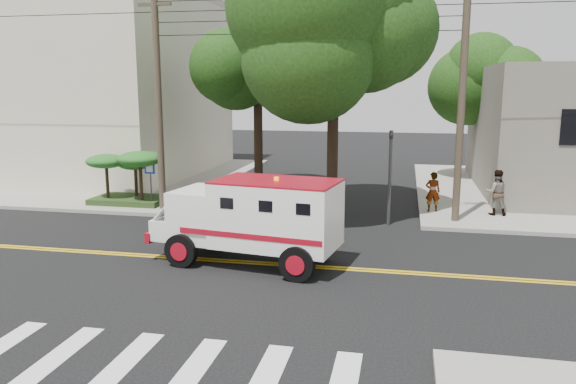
# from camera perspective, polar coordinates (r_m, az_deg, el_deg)

# --- Properties ---
(ground) EXTENTS (100.00, 100.00, 0.00)m
(ground) POSITION_cam_1_polar(r_m,az_deg,el_deg) (16.98, -3.50, -7.19)
(ground) COLOR black
(ground) RESTS_ON ground
(sidewalk_nw) EXTENTS (17.00, 17.00, 0.15)m
(sidewalk_nw) POSITION_cam_1_polar(r_m,az_deg,el_deg) (34.48, -19.46, 1.52)
(sidewalk_nw) COLOR gray
(sidewalk_nw) RESTS_ON ground
(building_left) EXTENTS (16.00, 14.00, 10.00)m
(building_left) POSITION_cam_1_polar(r_m,az_deg,el_deg) (36.43, -21.46, 9.87)
(building_left) COLOR beige
(building_left) RESTS_ON sidewalk_nw
(utility_pole_left) EXTENTS (0.28, 0.28, 9.00)m
(utility_pole_left) POSITION_cam_1_polar(r_m,az_deg,el_deg) (23.76, -13.00, 8.71)
(utility_pole_left) COLOR #382D23
(utility_pole_left) RESTS_ON ground
(utility_pole_right) EXTENTS (0.28, 0.28, 9.00)m
(utility_pole_right) POSITION_cam_1_polar(r_m,az_deg,el_deg) (21.88, 17.21, 8.36)
(utility_pole_right) COLOR #382D23
(utility_pole_right) RESTS_ON ground
(tree_main) EXTENTS (6.08, 5.70, 9.85)m
(tree_main) POSITION_cam_1_polar(r_m,az_deg,el_deg) (22.01, 5.79, 15.83)
(tree_main) COLOR black
(tree_main) RESTS_ON ground
(tree_left) EXTENTS (4.48, 4.20, 7.70)m
(tree_left) POSITION_cam_1_polar(r_m,az_deg,el_deg) (28.25, -2.57, 11.74)
(tree_left) COLOR black
(tree_left) RESTS_ON ground
(tree_right) EXTENTS (4.80, 4.50, 8.20)m
(tree_right) POSITION_cam_1_polar(r_m,az_deg,el_deg) (31.69, 20.47, 11.63)
(tree_right) COLOR black
(tree_right) RESTS_ON ground
(traffic_signal) EXTENTS (0.15, 0.18, 3.60)m
(traffic_signal) POSITION_cam_1_polar(r_m,az_deg,el_deg) (21.40, 10.34, 2.50)
(traffic_signal) COLOR #3F3F42
(traffic_signal) RESTS_ON ground
(accessibility_sign) EXTENTS (0.45, 0.10, 2.02)m
(accessibility_sign) POSITION_cam_1_polar(r_m,az_deg,el_deg) (24.46, -13.81, 1.34)
(accessibility_sign) COLOR #3F3F42
(accessibility_sign) RESTS_ON ground
(palm_planter) EXTENTS (3.52, 2.63, 2.36)m
(palm_planter) POSITION_cam_1_polar(r_m,az_deg,el_deg) (25.37, -15.92, 2.21)
(palm_planter) COLOR #1E3314
(palm_planter) RESTS_ON sidewalk_nw
(armored_truck) EXTENTS (5.88, 2.96, 2.57)m
(armored_truck) POSITION_cam_1_polar(r_m,az_deg,el_deg) (16.53, -3.53, -2.44)
(armored_truck) COLOR white
(armored_truck) RESTS_ON ground
(pedestrian_a) EXTENTS (0.64, 0.45, 1.64)m
(pedestrian_a) POSITION_cam_1_polar(r_m,az_deg,el_deg) (23.68, 14.49, 0.03)
(pedestrian_a) COLOR gray
(pedestrian_a) RESTS_ON sidewalk_ne
(pedestrian_b) EXTENTS (0.90, 0.71, 1.82)m
(pedestrian_b) POSITION_cam_1_polar(r_m,az_deg,el_deg) (23.77, 20.40, -0.04)
(pedestrian_b) COLOR gray
(pedestrian_b) RESTS_ON sidewalk_ne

